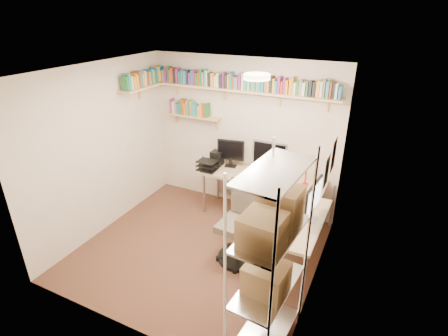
{
  "coord_description": "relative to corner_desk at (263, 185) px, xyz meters",
  "views": [
    {
      "loc": [
        2.09,
        -3.5,
        3.16
      ],
      "look_at": [
        0.13,
        0.55,
        1.08
      ],
      "focal_mm": 28.0,
      "sensor_mm": 36.0,
      "label": 1
    }
  ],
  "objects": [
    {
      "name": "ground",
      "position": [
        -0.59,
        -0.94,
        -0.74
      ],
      "size": [
        3.2,
        3.2,
        0.0
      ],
      "primitive_type": "plane",
      "color": "#492B1F",
      "rests_on": "ground"
    },
    {
      "name": "room_shell",
      "position": [
        -0.58,
        -0.93,
        0.81
      ],
      "size": [
        3.24,
        3.04,
        2.52
      ],
      "color": "beige",
      "rests_on": "ground"
    },
    {
      "name": "wall_shelves",
      "position": [
        -1.0,
        0.36,
        1.28
      ],
      "size": [
        3.12,
        1.09,
        0.8
      ],
      "color": "#D4B878",
      "rests_on": "ground"
    },
    {
      "name": "corner_desk",
      "position": [
        0.0,
        0.0,
        0.0
      ],
      "size": [
        2.16,
        1.91,
        1.3
      ],
      "color": "tan",
      "rests_on": "ground"
    },
    {
      "name": "office_chair",
      "position": [
        0.0,
        -0.82,
        -0.27
      ],
      "size": [
        0.59,
        0.61,
        1.13
      ],
      "rotation": [
        0.0,
        0.0,
        -0.07
      ],
      "color": "black",
      "rests_on": "ground"
    },
    {
      "name": "wire_rack",
      "position": [
        0.77,
        -1.99,
        0.51
      ],
      "size": [
        0.52,
        0.94,
        2.08
      ],
      "rotation": [
        0.0,
        0.0,
        -0.09
      ],
      "color": "silver",
      "rests_on": "ground"
    }
  ]
}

